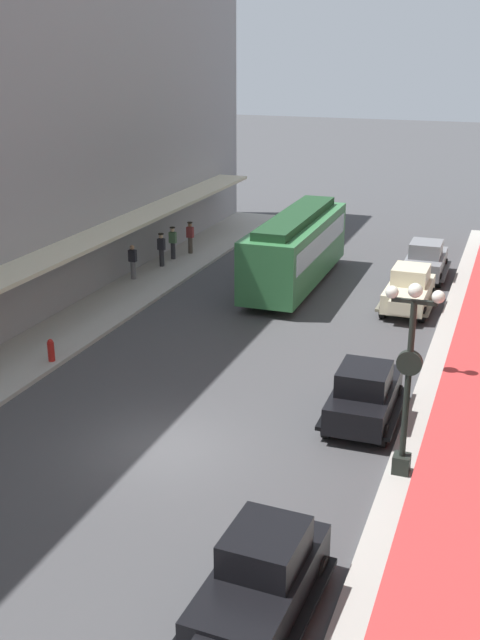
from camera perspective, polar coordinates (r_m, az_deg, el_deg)
The scene contains 13 objects.
ground_plane at distance 22.05m, azimuth -5.43°, elevation -9.41°, with size 200.00×200.00×0.00m, color #424244.
sidewalk_right at distance 20.33m, azimuth 14.55°, elevation -12.51°, with size 3.00×60.00×0.15m, color #A8A59E.
parked_car_0 at distance 33.35m, azimuth 12.36°, elevation 2.28°, with size 2.17×4.27×1.84m.
parked_car_1 at distance 23.29m, azimuth 9.18°, elevation -5.31°, with size 2.19×4.28×1.84m.
parked_car_2 at distance 38.15m, azimuth 13.53°, elevation 4.39°, with size 2.17×4.27×1.84m.
parked_car_3 at distance 15.83m, azimuth 1.57°, elevation -18.39°, with size 2.29×4.31×1.84m.
streetcar at distance 35.67m, azimuth 4.13°, elevation 5.43°, with size 2.59×9.62×3.46m.
lamp_post_with_clock at distance 19.72m, azimuth 12.33°, elevation -3.80°, with size 1.42×0.44×5.16m.
fire_hydrant at distance 27.91m, azimuth -13.77°, elevation -2.16°, with size 0.24×0.24×0.82m.
pedestrian_0 at distance 41.15m, azimuth -3.69°, elevation 6.11°, with size 0.36×0.28×1.67m.
pedestrian_2 at distance 36.82m, azimuth -7.91°, elevation 4.28°, with size 0.36×0.24×1.64m.
pedestrian_3 at distance 38.79m, azimuth -5.81°, elevation 5.20°, with size 0.36×0.28×1.67m.
pedestrian_4 at distance 40.09m, azimuth -4.98°, elevation 5.71°, with size 0.36×0.28×1.67m.
Camera 1 is at (8.50, -17.29, 10.73)m, focal length 43.39 mm.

